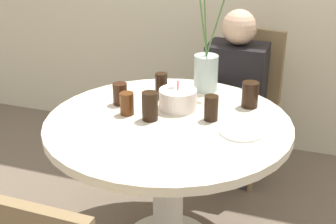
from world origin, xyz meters
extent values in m
cylinder|color=beige|center=(0.00, 0.00, 0.69)|extent=(1.13, 1.13, 0.04)
cylinder|color=silver|center=(0.00, 0.00, 0.35)|extent=(0.15, 0.15, 0.64)
cube|color=tan|center=(0.17, 0.83, 0.44)|extent=(0.47, 0.47, 0.04)
cube|color=olive|center=(0.21, 1.01, 0.69)|extent=(0.38, 0.11, 0.46)
cylinder|color=olive|center=(-0.03, 0.70, 0.21)|extent=(0.03, 0.03, 0.42)
cylinder|color=olive|center=(0.31, 0.63, 0.21)|extent=(0.03, 0.03, 0.42)
cylinder|color=olive|center=(0.04, 1.03, 0.21)|extent=(0.03, 0.03, 0.42)
cylinder|color=olive|center=(0.38, 0.96, 0.21)|extent=(0.03, 0.03, 0.42)
cylinder|color=white|center=(0.00, 0.14, 0.76)|extent=(0.18, 0.18, 0.10)
cylinder|color=#E54C4C|center=(0.00, 0.14, 0.83)|extent=(0.01, 0.01, 0.04)
cylinder|color=#B2C6C1|center=(0.06, 0.43, 0.80)|extent=(0.13, 0.13, 0.19)
cylinder|color=#4C7538|center=(0.03, 0.45, 1.14)|extent=(0.06, 0.06, 0.49)
cylinder|color=#4C7538|center=(0.11, 0.42, 1.07)|extent=(0.10, 0.02, 0.35)
cylinder|color=#4C7538|center=(0.05, 0.36, 1.09)|extent=(0.03, 0.13, 0.39)
cylinder|color=white|center=(0.34, -0.02, 0.71)|extent=(0.19, 0.19, 0.01)
cylinder|color=black|center=(-0.08, -0.02, 0.77)|extent=(0.07, 0.07, 0.13)
cylinder|color=#33190C|center=(-0.28, 0.10, 0.76)|extent=(0.07, 0.07, 0.11)
cylinder|color=black|center=(0.32, 0.28, 0.77)|extent=(0.08, 0.08, 0.12)
cylinder|color=#51280F|center=(-0.20, 0.00, 0.76)|extent=(0.07, 0.07, 0.11)
cylinder|color=black|center=(0.18, 0.07, 0.77)|extent=(0.06, 0.06, 0.12)
cylinder|color=black|center=(-0.12, 0.24, 0.77)|extent=(0.06, 0.06, 0.13)
cube|color=#383333|center=(0.16, 0.75, 0.23)|extent=(0.31, 0.24, 0.46)
cube|color=black|center=(0.16, 0.75, 0.67)|extent=(0.34, 0.24, 0.42)
sphere|color=#D1A889|center=(0.16, 0.75, 0.98)|extent=(0.20, 0.20, 0.20)
camera|label=1|loc=(0.65, -1.82, 1.60)|focal=50.00mm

